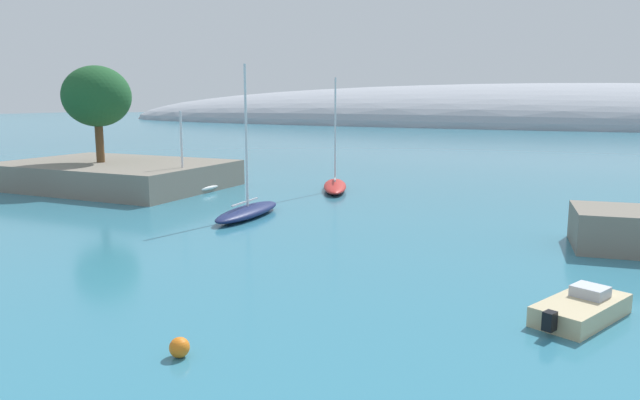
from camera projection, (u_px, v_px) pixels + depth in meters
name	position (u px, v px, depth m)	size (l,w,h in m)	color
shore_outcrop	(115.00, 175.00, 54.34)	(19.83, 13.47, 2.34)	gray
tree_clump_shore	(97.00, 97.00, 52.91)	(6.08, 6.08, 8.74)	brown
distant_ridge	(519.00, 124.00, 195.08)	(318.85, 82.39, 26.72)	#999EA8
sailboat_navy_near_shore	(248.00, 210.00, 40.38)	(2.43, 7.91, 10.38)	navy
sailboat_red_mid_mooring	(335.00, 185.00, 52.35)	(5.09, 8.41, 9.95)	red
sailboat_white_outer_mooring	(183.00, 190.00, 50.02)	(3.94, 8.46, 7.09)	white
motorboat_sand_foreground	(581.00, 309.00, 21.60)	(3.51, 4.82, 1.14)	#C6B284
mooring_buoy_orange	(179.00, 347.00, 18.42)	(0.65, 0.65, 0.65)	orange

